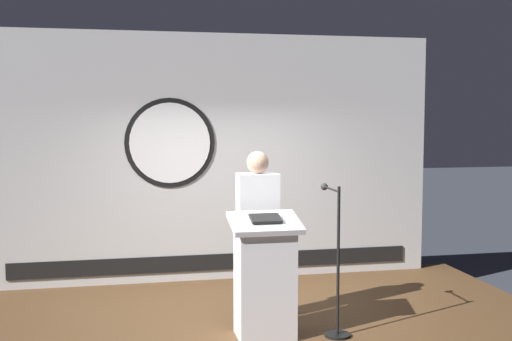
{
  "coord_description": "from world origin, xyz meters",
  "views": [
    {
      "loc": [
        -1.13,
        -5.96,
        2.35
      ],
      "look_at": [
        0.14,
        0.08,
        1.81
      ],
      "focal_mm": 44.91,
      "sensor_mm": 36.0,
      "label": 1
    }
  ],
  "objects": [
    {
      "name": "banner_display",
      "position": [
        -0.01,
        1.85,
        1.81
      ],
      "size": [
        5.51,
        0.12,
        3.03
      ],
      "color": "silver",
      "rests_on": "stage_platform"
    },
    {
      "name": "speaker_person",
      "position": [
        0.17,
        0.16,
        1.16
      ],
      "size": [
        0.4,
        0.26,
        1.69
      ],
      "color": "black",
      "rests_on": "stage_platform"
    },
    {
      "name": "microphone_stand",
      "position": [
        0.8,
        -0.41,
        0.79
      ],
      "size": [
        0.24,
        0.59,
        1.4
      ],
      "color": "black",
      "rests_on": "stage_platform"
    },
    {
      "name": "stage_platform",
      "position": [
        0.0,
        0.0,
        0.15
      ],
      "size": [
        6.4,
        4.0,
        0.3
      ],
      "primitive_type": "cube",
      "color": "brown",
      "rests_on": "ground"
    },
    {
      "name": "podium",
      "position": [
        0.14,
        -0.32,
        0.86
      ],
      "size": [
        0.64,
        0.5,
        1.14
      ],
      "color": "silver",
      "rests_on": "stage_platform"
    }
  ]
}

